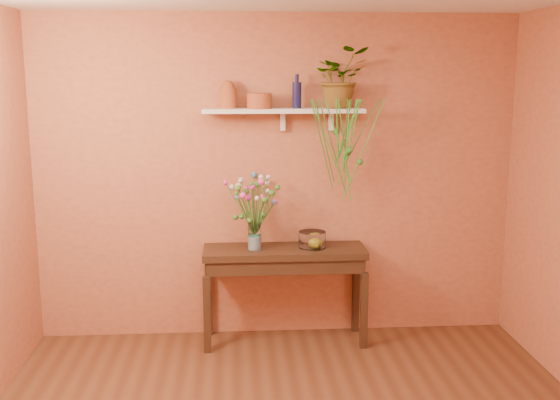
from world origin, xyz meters
name	(u,v)px	position (x,y,z in m)	size (l,w,h in m)	color
room	(300,236)	(0.00, 0.00, 1.35)	(4.04, 4.04, 2.70)	brown
sideboard	(284,262)	(0.05, 1.77, 0.69)	(1.33, 0.43, 0.81)	#3C2517
wall_shelf	(285,111)	(0.06, 1.87, 1.92)	(1.30, 0.24, 0.19)	white
terracotta_jug	(228,95)	(-0.39, 1.90, 2.04)	(0.17, 0.17, 0.22)	#9C5025
terracotta_pot	(259,101)	(-0.14, 1.84, 2.00)	(0.20, 0.20, 0.12)	#9C5025
blue_bottle	(297,94)	(0.16, 1.89, 2.05)	(0.08, 0.08, 0.27)	#141440
spider_plant	(340,78)	(0.51, 1.88, 2.18)	(0.44, 0.38, 0.48)	#367026
plant_fronds	(345,144)	(0.53, 1.72, 1.66)	(0.58, 0.34, 0.84)	#367026
glass_vase	(254,238)	(-0.19, 1.75, 0.90)	(0.11, 0.11, 0.23)	white
bouquet	(254,196)	(-0.20, 1.76, 1.25)	(0.46, 0.54, 0.50)	#386B28
glass_bowl	(312,240)	(0.28, 1.77, 0.87)	(0.22, 0.22, 0.13)	white
lemon	(315,242)	(0.30, 1.75, 0.85)	(0.09, 0.09, 0.09)	yellow
carton	(254,241)	(-0.20, 1.76, 0.87)	(0.06, 0.05, 0.13)	teal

